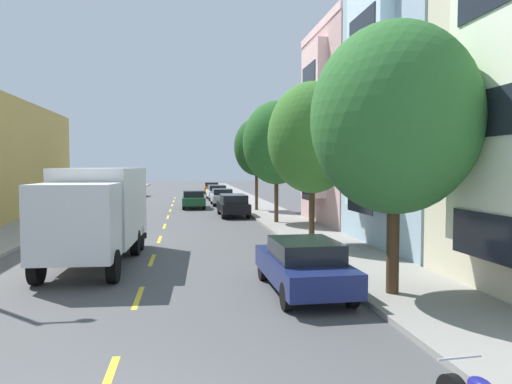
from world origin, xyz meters
TOP-DOWN VIEW (x-y plane):
  - ground_plane at (0.00, 30.00)m, footprint 160.00×160.00m
  - sidewalk_left at (-7.10, 28.00)m, footprint 3.20×120.00m
  - sidewalk_right at (7.10, 28.00)m, footprint 3.20×120.00m
  - lane_centerline_dashes at (0.00, 24.50)m, footprint 0.14×47.20m
  - townhouse_third_rose at (15.38, 21.40)m, footprint 14.17×8.12m
  - street_tree_nearest at (6.40, 6.01)m, footprint 4.21×4.21m
  - street_tree_second at (6.40, 14.00)m, footprint 3.70×3.70m
  - street_tree_third at (6.40, 21.99)m, footprint 3.90×3.90m
  - street_tree_farthest at (6.40, 29.98)m, footprint 3.34×3.34m
  - delivery_box_truck at (-1.79, 11.84)m, footprint 2.68×7.70m
  - parked_sedan_orange at (4.32, 54.64)m, footprint 1.88×4.53m
  - parked_sedan_navy at (4.29, 6.86)m, footprint 1.91×4.54m
  - parked_wagon_charcoal at (-4.36, 32.78)m, footprint 1.90×4.73m
  - parked_sedan_sky at (-4.28, 22.34)m, footprint 1.87×4.53m
  - parked_wagon_black at (4.34, 26.76)m, footprint 1.89×4.73m
  - parked_hatchback_teal at (-4.35, 50.50)m, footprint 1.82×4.03m
  - parked_sedan_silver at (4.30, 36.43)m, footprint 1.86×4.52m
  - parked_wagon_white at (4.27, 43.58)m, footprint 1.96×4.75m
  - moving_forest_sedan at (1.80, 33.71)m, footprint 1.80×4.50m

SIDE VIEW (x-z plane):
  - ground_plane at x=0.00m, z-range 0.00..0.00m
  - lane_centerline_dashes at x=0.00m, z-range 0.00..0.01m
  - sidewalk_left at x=-7.10m, z-range 0.00..0.14m
  - sidewalk_right at x=7.10m, z-range 0.00..0.14m
  - parked_sedan_orange at x=4.32m, z-range 0.03..1.46m
  - parked_sedan_navy at x=4.29m, z-range 0.03..1.46m
  - parked_sedan_sky at x=-4.28m, z-range 0.03..1.46m
  - parked_sedan_silver at x=4.30m, z-range 0.03..1.46m
  - moving_forest_sedan at x=1.80m, z-range 0.03..1.46m
  - parked_hatchback_teal at x=-4.35m, z-range 0.01..1.51m
  - parked_wagon_charcoal at x=-4.36m, z-range 0.05..1.55m
  - parked_wagon_black at x=4.34m, z-range 0.05..1.55m
  - parked_wagon_white at x=4.27m, z-range 0.05..1.55m
  - delivery_box_truck at x=-1.79m, z-range 0.23..3.53m
  - street_tree_nearest at x=6.40m, z-range 1.14..7.93m
  - street_tree_second at x=6.40m, z-range 1.19..7.89m
  - street_tree_third at x=6.40m, z-range 1.23..8.23m
  - street_tree_farthest at x=6.40m, z-range 1.40..8.21m
  - townhouse_third_rose at x=15.38m, z-range -0.20..11.22m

